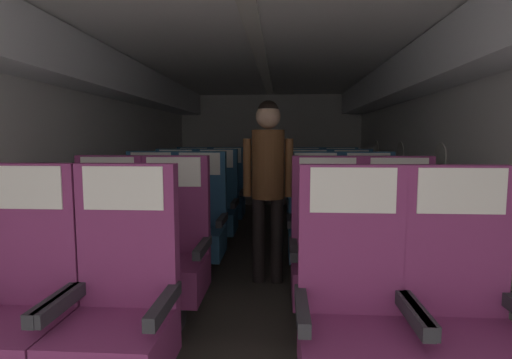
{
  "coord_description": "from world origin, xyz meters",
  "views": [
    {
      "loc": [
        0.21,
        -0.02,
        1.26
      ],
      "look_at": [
        -0.07,
        4.24,
        0.81
      ],
      "focal_mm": 27.54,
      "sensor_mm": 36.0,
      "label": 1
    }
  ],
  "objects_px": {
    "seat_a_left_aisle": "(119,313)",
    "seat_c_right_window": "(315,228)",
    "seat_c_left_window": "(149,225)",
    "seat_e_right_aisle": "(341,198)",
    "seat_b_left_aisle": "(172,255)",
    "seat_b_right_aisle": "(400,259)",
    "seat_a_right_aisle": "(464,323)",
    "seat_d_left_window": "(175,208)",
    "seat_d_right_window": "(309,210)",
    "flight_attendant": "(268,172)",
    "seat_e_right_window": "(305,198)",
    "seat_c_right_aisle": "(369,228)",
    "seat_e_left_aisle": "(227,197)",
    "seat_d_left_aisle": "(216,209)",
    "seat_c_left_aisle": "(198,226)",
    "seat_e_left_window": "(193,196)",
    "seat_b_left_window": "(105,254)",
    "seat_a_left_window": "(18,310)",
    "seat_a_right_window": "(353,321)",
    "seat_b_right_window": "(327,258)",
    "seat_d_right_aisle": "(352,210)"
  },
  "relations": [
    {
      "from": "seat_e_right_aisle",
      "to": "seat_e_right_window",
      "type": "relative_size",
      "value": 1.0
    },
    {
      "from": "seat_b_left_window",
      "to": "seat_b_right_aisle",
      "type": "height_order",
      "value": "same"
    },
    {
      "from": "seat_a_right_aisle",
      "to": "seat_d_left_aisle",
      "type": "height_order",
      "value": "same"
    },
    {
      "from": "seat_a_right_aisle",
      "to": "seat_a_left_aisle",
      "type": "bearing_deg",
      "value": -179.96
    },
    {
      "from": "seat_c_right_aisle",
      "to": "seat_d_left_aisle",
      "type": "distance_m",
      "value": 1.73
    },
    {
      "from": "seat_c_left_window",
      "to": "seat_e_right_aisle",
      "type": "distance_m",
      "value": 2.63
    },
    {
      "from": "seat_d_right_aisle",
      "to": "seat_b_left_aisle",
      "type": "bearing_deg",
      "value": -130.41
    },
    {
      "from": "seat_a_right_aisle",
      "to": "seat_d_left_window",
      "type": "distance_m",
      "value": 3.31
    },
    {
      "from": "seat_b_left_aisle",
      "to": "seat_c_left_window",
      "type": "height_order",
      "value": "same"
    },
    {
      "from": "seat_c_right_window",
      "to": "seat_b_left_window",
      "type": "bearing_deg",
      "value": -148.83
    },
    {
      "from": "seat_e_right_aisle",
      "to": "seat_e_left_window",
      "type": "bearing_deg",
      "value": 179.78
    },
    {
      "from": "seat_a_left_window",
      "to": "seat_e_right_aisle",
      "type": "distance_m",
      "value": 4.04
    },
    {
      "from": "seat_c_left_window",
      "to": "seat_e_right_window",
      "type": "distance_m",
      "value": 2.3
    },
    {
      "from": "seat_d_right_window",
      "to": "flight_attendant",
      "type": "relative_size",
      "value": 0.72
    },
    {
      "from": "seat_e_right_aisle",
      "to": "seat_b_right_window",
      "type": "bearing_deg",
      "value": -100.2
    },
    {
      "from": "seat_c_left_aisle",
      "to": "seat_e_left_window",
      "type": "xyz_separation_m",
      "value": [
        -0.46,
        1.78,
        0.0
      ]
    },
    {
      "from": "seat_a_right_aisle",
      "to": "seat_a_right_window",
      "type": "relative_size",
      "value": 1.0
    },
    {
      "from": "seat_e_left_window",
      "to": "seat_e_right_window",
      "type": "distance_m",
      "value": 1.5
    },
    {
      "from": "seat_a_left_aisle",
      "to": "seat_c_right_window",
      "type": "bearing_deg",
      "value": 60.06
    },
    {
      "from": "seat_b_left_aisle",
      "to": "seat_b_right_aisle",
      "type": "xyz_separation_m",
      "value": [
        1.5,
        0.01,
        0.0
      ]
    },
    {
      "from": "seat_a_right_window",
      "to": "seat_d_right_window",
      "type": "height_order",
      "value": "same"
    },
    {
      "from": "seat_a_right_window",
      "to": "flight_attendant",
      "type": "xyz_separation_m",
      "value": [
        -0.43,
        1.72,
        0.49
      ]
    },
    {
      "from": "seat_d_right_aisle",
      "to": "seat_e_left_window",
      "type": "xyz_separation_m",
      "value": [
        -1.96,
        0.89,
        0.0
      ]
    },
    {
      "from": "seat_b_left_window",
      "to": "seat_c_left_aisle",
      "type": "height_order",
      "value": "same"
    },
    {
      "from": "seat_a_left_window",
      "to": "seat_b_left_window",
      "type": "bearing_deg",
      "value": 89.59
    },
    {
      "from": "seat_b_left_aisle",
      "to": "seat_e_right_window",
      "type": "distance_m",
      "value": 2.84
    },
    {
      "from": "seat_a_right_aisle",
      "to": "seat_c_right_aisle",
      "type": "xyz_separation_m",
      "value": [
        -0.01,
        1.77,
        0.0
      ]
    },
    {
      "from": "flight_attendant",
      "to": "seat_a_right_window",
      "type": "bearing_deg",
      "value": 89.99
    },
    {
      "from": "seat_b_right_aisle",
      "to": "seat_e_right_window",
      "type": "height_order",
      "value": "same"
    },
    {
      "from": "seat_c_left_window",
      "to": "seat_e_left_aisle",
      "type": "bearing_deg",
      "value": 75.26
    },
    {
      "from": "seat_c_left_window",
      "to": "seat_d_left_aisle",
      "type": "xyz_separation_m",
      "value": [
        0.46,
        0.87,
        0.0
      ]
    },
    {
      "from": "seat_e_left_window",
      "to": "seat_d_left_window",
      "type": "bearing_deg",
      "value": -90.58
    },
    {
      "from": "seat_b_left_window",
      "to": "seat_c_right_aisle",
      "type": "xyz_separation_m",
      "value": [
        1.95,
        0.9,
        0.0
      ]
    },
    {
      "from": "seat_a_right_window",
      "to": "seat_e_left_window",
      "type": "distance_m",
      "value": 3.85
    },
    {
      "from": "seat_b_right_aisle",
      "to": "seat_e_right_aisle",
      "type": "height_order",
      "value": "same"
    },
    {
      "from": "seat_a_right_window",
      "to": "seat_c_right_aisle",
      "type": "relative_size",
      "value": 1.0
    },
    {
      "from": "seat_b_right_aisle",
      "to": "seat_d_left_aisle",
      "type": "distance_m",
      "value": 2.31
    },
    {
      "from": "seat_b_right_aisle",
      "to": "seat_b_right_window",
      "type": "height_order",
      "value": "same"
    },
    {
      "from": "seat_b_right_aisle",
      "to": "seat_c_right_window",
      "type": "relative_size",
      "value": 1.0
    },
    {
      "from": "seat_d_right_window",
      "to": "seat_c_right_aisle",
      "type": "bearing_deg",
      "value": -62.74
    },
    {
      "from": "seat_d_left_aisle",
      "to": "seat_e_right_window",
      "type": "bearing_deg",
      "value": 40.12
    },
    {
      "from": "seat_c_right_window",
      "to": "seat_a_left_window",
      "type": "bearing_deg",
      "value": -130.09
    },
    {
      "from": "seat_e_left_aisle",
      "to": "flight_attendant",
      "type": "height_order",
      "value": "flight_attendant"
    },
    {
      "from": "seat_a_right_window",
      "to": "seat_e_left_window",
      "type": "xyz_separation_m",
      "value": [
        -1.51,
        3.54,
        0.0
      ]
    },
    {
      "from": "seat_a_right_aisle",
      "to": "seat_e_left_aisle",
      "type": "bearing_deg",
      "value": 113.1
    },
    {
      "from": "seat_a_left_aisle",
      "to": "seat_d_right_window",
      "type": "height_order",
      "value": "same"
    },
    {
      "from": "seat_b_right_aisle",
      "to": "seat_d_right_window",
      "type": "distance_m",
      "value": 1.82
    },
    {
      "from": "seat_c_left_window",
      "to": "seat_d_right_aisle",
      "type": "relative_size",
      "value": 1.0
    },
    {
      "from": "seat_a_left_window",
      "to": "seat_b_left_window",
      "type": "distance_m",
      "value": 0.87
    },
    {
      "from": "seat_b_right_aisle",
      "to": "seat_c_right_aisle",
      "type": "relative_size",
      "value": 1.0
    }
  ]
}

